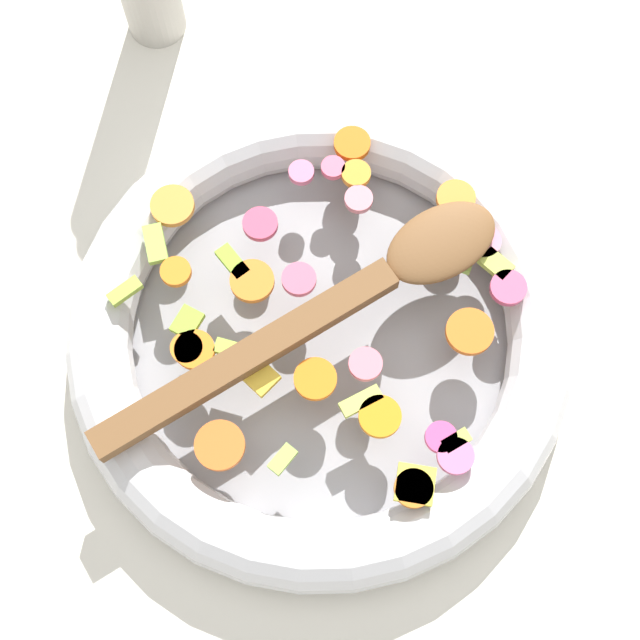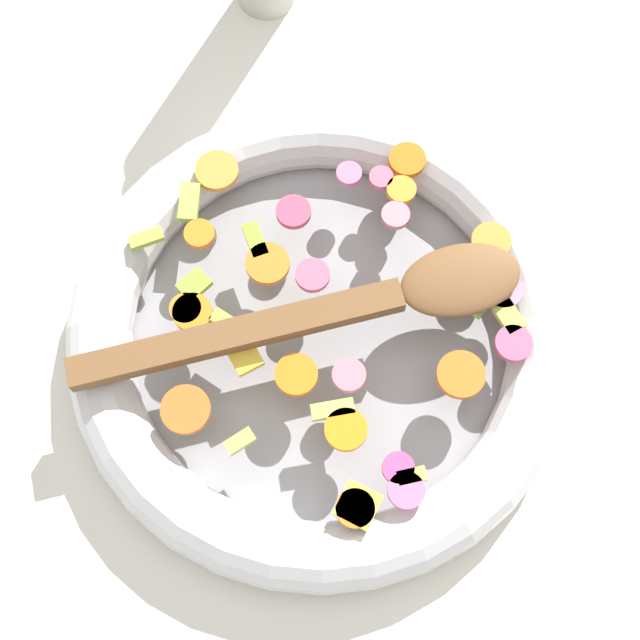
# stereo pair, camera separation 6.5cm
# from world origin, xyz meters

# --- Properties ---
(ground_plane) EXTENTS (4.00, 4.00, 0.00)m
(ground_plane) POSITION_xyz_m (0.00, 0.00, 0.00)
(ground_plane) COLOR silver
(skillet) EXTENTS (0.38, 0.38, 0.05)m
(skillet) POSITION_xyz_m (0.00, 0.00, 0.02)
(skillet) COLOR gray
(skillet) RESTS_ON ground_plane
(chopped_vegetables) EXTENTS (0.30, 0.31, 0.01)m
(chopped_vegetables) POSITION_xyz_m (0.00, -0.01, 0.05)
(chopped_vegetables) COLOR orange
(chopped_vegetables) RESTS_ON skillet
(wooden_spoon) EXTENTS (0.18, 0.32, 0.01)m
(wooden_spoon) POSITION_xyz_m (0.01, -0.02, 0.06)
(wooden_spoon) COLOR brown
(wooden_spoon) RESTS_ON chopped_vegetables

